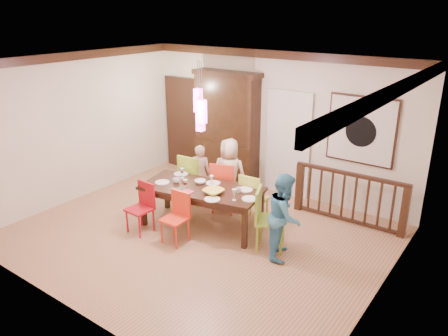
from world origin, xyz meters
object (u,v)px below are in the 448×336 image
Objects in this scene: chair_end_right at (271,216)px; balustrade at (349,197)px; dining_table at (202,192)px; person_end_right at (285,216)px; china_hutch at (227,128)px; person_far_left at (200,174)px; chair_far_left at (194,175)px; person_far_mid at (229,174)px.

chair_end_right is 0.50× the size of balustrade.
person_end_right reaches higher than dining_table.
china_hutch is (-2.27, 1.97, 0.64)m from chair_end_right.
person_end_right is (1.64, -0.02, 0.02)m from dining_table.
person_far_left is 0.87× the size of person_end_right.
balustrade is at bearing -45.16° from chair_end_right.
person_end_right is (2.53, -2.03, -0.54)m from china_hutch.
dining_table is 1.10× the size of balustrade.
china_hutch is at bearing -88.04° from chair_far_left.
person_far_left reaches higher than balustrade.
dining_table is 2.19× the size of chair_end_right.
dining_table is 1.64× the size of person_end_right.
person_far_left is at bearing -7.28° from person_far_mid.
balustrade is 1.50× the size of person_end_right.
chair_far_left is at bearing 1.17° from person_far_mid.
chair_far_left is at bearing 36.82° from person_far_left.
china_hutch reaches higher than dining_table.
chair_end_right is 0.74× the size of person_far_mid.
china_hutch is 1.79× the size of person_end_right.
balustrade is (2.78, 0.97, -0.09)m from chair_far_left.
chair_far_left is 2.94m from balustrade.
dining_table is 1.61× the size of person_far_mid.
person_far_mid is (-1.43, 0.87, 0.11)m from chair_end_right.
balustrade is at bearing -6.74° from china_hutch.
person_far_left is 0.64m from person_far_mid.
chair_end_right is 3.07m from china_hutch.
dining_table is at bearing 77.08° from person_far_mid.
chair_far_left is 0.86× the size of person_far_left.
person_far_mid reaches higher than person_end_right.
dining_table is 1.38m from chair_end_right.
chair_far_left is at bearing -162.12° from balustrade.
person_far_left reaches higher than chair_end_right.
balustrade is 2.85m from person_far_left.
person_far_mid is at bearing -52.65° from china_hutch.
chair_far_left is at bearing -83.49° from china_hutch.
person_end_right reaches higher than balustrade.
chair_far_left is 0.50× the size of balustrade.
china_hutch reaches higher than chair_end_right.
balustrade is (0.66, 1.62, -0.09)m from chair_end_right.
china_hutch is 3.04m from balustrade.
person_far_left is at bearing -121.67° from chair_far_left.
china_hutch is 1.20× the size of balustrade.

